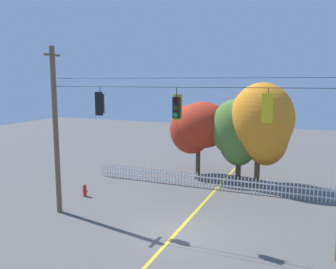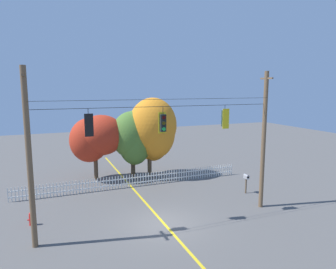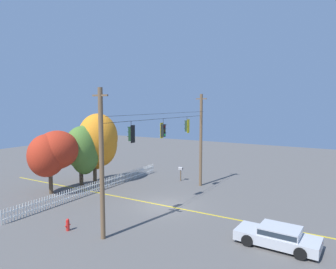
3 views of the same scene
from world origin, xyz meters
name	(u,v)px [view 1 (image 1 of 3)]	position (x,y,z in m)	size (l,w,h in m)	color
ground	(177,232)	(0.00, 0.00, 0.00)	(80.00, 80.00, 0.00)	#565451
lane_centerline_stripe	(177,232)	(0.00, 0.00, 0.00)	(0.16, 36.00, 0.01)	gold
signal_support_span	(177,138)	(0.00, 0.00, 4.46)	(13.88, 1.10, 8.75)	brown
traffic_signal_eastbound_side	(100,104)	(-4.01, -0.01, 5.91)	(0.43, 0.38, 1.39)	black
traffic_signal_westbound_side	(177,107)	(-0.05, 0.01, 5.84)	(0.43, 0.38, 1.48)	black
traffic_signal_northbound_primary	(268,108)	(3.87, -0.01, 5.93)	(0.43, 0.38, 1.39)	black
white_picket_fence	(220,182)	(0.29, 7.06, 0.50)	(17.94, 0.06, 1.00)	silver
autumn_maple_near_fence	(198,127)	(-2.20, 9.89, 3.66)	(4.51, 3.44, 5.53)	brown
autumn_maple_mid	(237,130)	(0.84, 9.34, 3.65)	(3.51, 2.91, 5.86)	brown
autumn_oak_far_east	(264,126)	(2.61, 9.10, 4.08)	(4.17, 3.76, 6.91)	brown
fire_hydrant	(85,190)	(-7.07, 2.66, 0.38)	(0.38, 0.22, 0.77)	red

